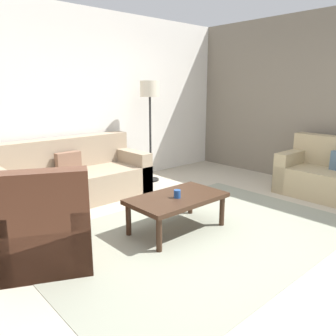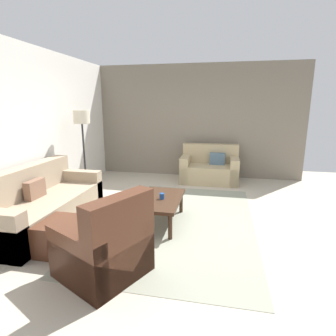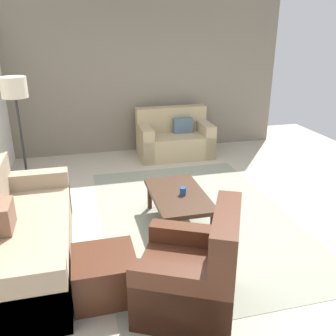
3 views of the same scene
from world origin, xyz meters
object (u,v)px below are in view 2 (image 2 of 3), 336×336
object	(u,v)px
armchair_leather	(107,250)
ottoman	(64,236)
couch_main	(38,205)
couch_loveseat	(210,169)
lamp_standing	(82,126)
cup	(162,196)
coffee_table	(160,201)

from	to	relation	value
armchair_leather	ottoman	bearing A→B (deg)	63.54
couch_main	couch_loveseat	size ratio (longest dim) A/B	1.63
couch_main	lamp_standing	bearing A→B (deg)	-0.20
couch_loveseat	cup	distance (m)	2.69
couch_loveseat	ottoman	size ratio (longest dim) A/B	2.40
armchair_leather	lamp_standing	xyz separation A→B (m)	(2.54, 1.59, 1.10)
cup	couch_loveseat	bearing A→B (deg)	-12.73
couch_main	coffee_table	world-z (taller)	couch_main
couch_main	armchair_leather	world-z (taller)	armchair_leather
couch_loveseat	ottoman	xyz separation A→B (m)	(-3.64, 1.62, -0.10)
ottoman	lamp_standing	distance (m)	2.62
couch_main	coffee_table	bearing A→B (deg)	-78.06
coffee_table	couch_loveseat	bearing A→B (deg)	-13.80
couch_main	armchair_leather	xyz separation A→B (m)	(-1.03, -1.60, 0.01)
lamp_standing	cup	bearing A→B (deg)	-121.46
couch_loveseat	lamp_standing	distance (m)	3.08
couch_main	coffee_table	xyz separation A→B (m)	(0.39, -1.84, 0.06)
couch_main	ottoman	xyz separation A→B (m)	(-0.67, -0.86, -0.10)
coffee_table	lamp_standing	distance (m)	2.39
couch_main	armchair_leather	size ratio (longest dim) A/B	2.04
armchair_leather	cup	xyz separation A→B (m)	(1.39, -0.29, 0.15)
couch_loveseat	cup	world-z (taller)	couch_loveseat
armchair_leather	coffee_table	size ratio (longest dim) A/B	0.98
couch_loveseat	couch_main	bearing A→B (deg)	140.20
lamp_standing	coffee_table	bearing A→B (deg)	-121.23
armchair_leather	coffee_table	xyz separation A→B (m)	(1.42, -0.24, 0.05)
ottoman	cup	size ratio (longest dim) A/B	6.20
couch_main	couch_loveseat	bearing A→B (deg)	-39.80
couch_main	cup	distance (m)	1.92
coffee_table	cup	size ratio (longest dim) A/B	12.17
armchair_leather	coffee_table	world-z (taller)	armchair_leather
coffee_table	cup	bearing A→B (deg)	-130.23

